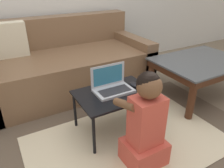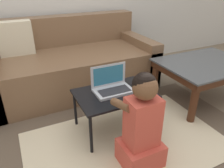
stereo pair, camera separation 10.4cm
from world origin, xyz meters
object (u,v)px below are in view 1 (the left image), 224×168
Objects in this scene: couch at (66,65)px; laptop at (112,87)px; computer_mouse at (134,85)px; person_seated at (145,125)px; coffee_table at (200,66)px; laptop_desk at (115,97)px.

couch reaches higher than laptop.
computer_mouse is (0.21, -0.03, -0.02)m from laptop.
computer_mouse is (0.30, -0.97, 0.10)m from couch.
coffee_table is at bearing 24.45° from person_seated.
person_seated is at bearing -115.66° from computer_mouse.
computer_mouse is at bearing 4.68° from laptop_desk.
couch is 1.51m from coffee_table.
couch reaches higher than person_seated.
coffee_table is 2.97× the size of laptop.
couch reaches higher than coffee_table.
computer_mouse is (0.20, 0.02, 0.05)m from laptop_desk.
couch is at bearing 95.30° from laptop.
couch is 2.61× the size of person_seated.
laptop reaches higher than laptop_desk.
person_seated is (-0.01, -0.43, 0.00)m from laptop_desk.
person_seated reaches higher than laptop_desk.
coffee_table is 1.22m from person_seated.
coffee_table is 1.31× the size of person_seated.
laptop_desk is at bearing -83.18° from laptop.
laptop is 0.48m from person_seated.
couch is at bearing 95.37° from laptop_desk.
coffee_table is at bearing 3.76° from computer_mouse.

